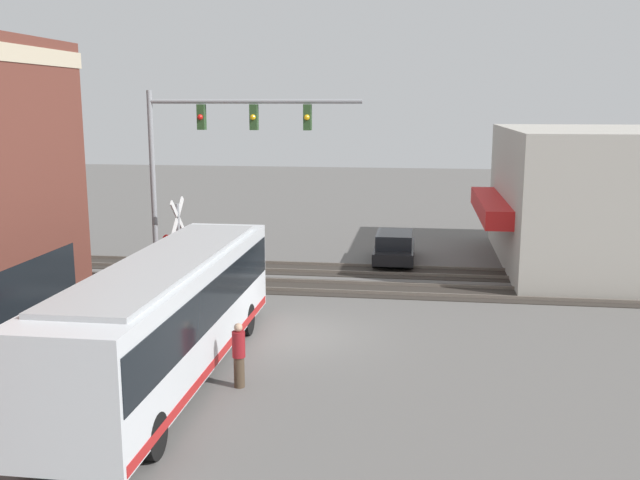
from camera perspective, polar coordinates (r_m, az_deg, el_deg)
ground_plane at (r=22.86m, az=-1.71°, el=-7.67°), size 120.00×120.00×0.00m
shop_building at (r=34.46m, az=21.65°, el=3.14°), size 12.36×9.94×6.17m
city_bus at (r=19.33m, az=-12.00°, el=-5.72°), size 12.16×2.59×3.31m
traffic_signal_gantry at (r=26.15m, az=-8.68°, el=7.37°), size 0.42×7.79×7.73m
crossing_signal at (r=27.18m, az=-11.27°, el=0.13°), size 1.41×1.18×3.81m
rail_track_near at (r=28.53m, az=0.32°, el=-3.81°), size 2.60×60.00×0.15m
rail_track_far at (r=31.61m, az=1.09°, el=-2.35°), size 2.60×60.00×0.15m
parked_car_black at (r=33.20m, az=5.96°, el=-0.64°), size 4.51×1.82×1.43m
pedestrian_near_bus at (r=18.77m, az=-6.51°, el=-9.10°), size 0.34×0.34×1.73m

